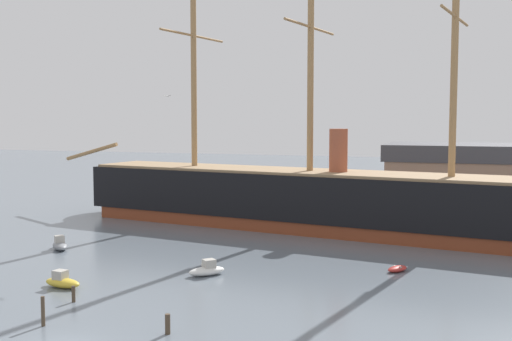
% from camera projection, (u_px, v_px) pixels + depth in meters
% --- Properties ---
extents(tall_ship, '(75.48, 20.47, 36.46)m').
position_uv_depth(tall_ship, '(310.00, 199.00, 79.09)').
color(tall_ship, brown).
rests_on(tall_ship, ground).
extents(motorboat_foreground_left, '(3.57, 1.84, 1.44)m').
position_uv_depth(motorboat_foreground_left, '(62.00, 281.00, 52.26)').
color(motorboat_foreground_left, gold).
rests_on(motorboat_foreground_left, ground).
extents(motorboat_near_centre, '(3.38, 3.50, 1.44)m').
position_uv_depth(motorboat_near_centre, '(207.00, 270.00, 56.26)').
color(motorboat_near_centre, silver).
rests_on(motorboat_near_centre, ground).
extents(motorboat_mid_left, '(3.48, 3.48, 1.46)m').
position_uv_depth(motorboat_mid_left, '(60.00, 245.00, 67.41)').
color(motorboat_mid_left, gray).
rests_on(motorboat_mid_left, ground).
extents(dinghy_mid_right, '(2.15, 2.54, 0.56)m').
position_uv_depth(dinghy_mid_right, '(397.00, 269.00, 57.60)').
color(dinghy_mid_right, '#B22D28').
rests_on(dinghy_mid_right, ground).
extents(sailboat_far_left, '(5.17, 3.68, 6.56)m').
position_uv_depth(sailboat_far_left, '(129.00, 204.00, 99.59)').
color(sailboat_far_left, orange).
rests_on(sailboat_far_left, ground).
extents(mooring_piling_nearest, '(0.26, 0.26, 2.06)m').
position_uv_depth(mooring_piling_nearest, '(43.00, 311.00, 42.49)').
color(mooring_piling_nearest, '#4C3D2D').
rests_on(mooring_piling_nearest, ground).
extents(mooring_piling_left_pair, '(0.35, 0.35, 1.34)m').
position_uv_depth(mooring_piling_left_pair, '(168.00, 324.00, 40.93)').
color(mooring_piling_left_pair, '#4C3D2D').
rests_on(mooring_piling_left_pair, ground).
extents(mooring_piling_right_pair, '(0.28, 0.28, 1.27)m').
position_uv_depth(mooring_piling_right_pair, '(74.00, 294.00, 48.07)').
color(mooring_piling_right_pair, '#4C3D2D').
rests_on(mooring_piling_right_pair, ground).
extents(seagull_in_flight, '(1.03, 0.54, 0.13)m').
position_uv_depth(seagull_in_flight, '(167.00, 96.00, 65.20)').
color(seagull_in_flight, silver).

